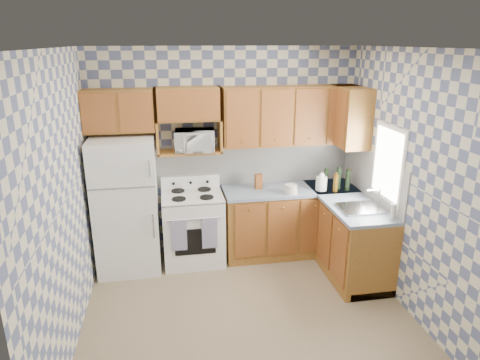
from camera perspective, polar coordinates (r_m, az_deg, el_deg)
name	(u,v)px	position (r m, az deg, el deg)	size (l,w,h in m)	color
floor	(248,314)	(4.76, 1.03, -17.38)	(3.40, 3.40, 0.00)	#7C6A4D
back_wall	(225,153)	(5.63, -2.01, 3.59)	(3.40, 0.02, 2.70)	slate
right_wall	(410,184)	(4.74, 21.75, -0.55)	(0.02, 3.20, 2.70)	slate
backsplash_back	(255,163)	(5.73, 1.99, 2.29)	(2.60, 0.01, 0.56)	white
backsplash_right	(372,175)	(5.44, 17.18, 0.60)	(0.01, 1.60, 0.56)	white
refrigerator	(127,205)	(5.43, -14.89, -3.26)	(0.75, 0.70, 1.68)	white
stove_body	(193,229)	(5.58, -6.25, -6.45)	(0.76, 0.65, 0.90)	white
cooktop	(192,195)	(5.41, -6.41, -2.07)	(0.76, 0.65, 0.03)	silver
backguard	(190,182)	(5.64, -6.63, -0.21)	(0.76, 0.08, 0.17)	white
dish_towel_left	(179,235)	(5.23, -8.13, -7.31)	(0.19, 0.03, 0.40)	#1C1557
dish_towel_right	(210,233)	(5.25, -4.08, -7.07)	(0.19, 0.03, 0.40)	#1C1557
base_cabinets_back	(289,221)	(5.82, 6.61, -5.51)	(1.75, 0.60, 0.88)	brown
base_cabinets_right	(345,234)	(5.58, 13.79, -7.01)	(0.60, 1.60, 0.88)	brown
countertop_back	(291,189)	(5.65, 6.80, -1.25)	(1.77, 0.63, 0.04)	slate
countertop_right	(347,200)	(5.41, 14.10, -2.59)	(0.63, 1.60, 0.04)	slate
upper_cabinets_back	(290,116)	(5.54, 6.75, 8.53)	(1.75, 0.33, 0.74)	brown
upper_cabinets_fridge	(119,111)	(5.32, -15.89, 8.88)	(0.82, 0.33, 0.50)	brown
upper_cabinets_right	(349,116)	(5.62, 14.32, 8.23)	(0.33, 0.70, 0.74)	brown
microwave_shelf	(190,152)	(5.41, -6.72, 3.79)	(0.80, 0.33, 0.03)	brown
microwave	(195,140)	(5.34, -6.07, 5.26)	(0.48, 0.33, 0.27)	white
sink	(360,209)	(5.11, 15.73, -3.68)	(0.48, 0.40, 0.03)	#B7B7BC
window	(388,163)	(5.07, 19.15, 2.11)	(0.02, 0.66, 0.86)	white
bottle_0	(338,179)	(5.66, 13.00, 0.17)	(0.06, 0.06, 0.29)	black
bottle_1	(348,180)	(5.65, 14.16, -0.05)	(0.06, 0.06, 0.27)	black
bottle_2	(348,179)	(5.76, 14.21, 0.19)	(0.06, 0.06, 0.25)	#4D300A
bottle_3	(336,183)	(5.57, 12.62, -0.40)	(0.06, 0.06, 0.23)	#4D300A
bottle_4	(326,179)	(5.66, 11.35, 0.14)	(0.06, 0.06, 0.26)	black
knife_block	(258,181)	(5.57, 2.47, -0.16)	(0.09, 0.09, 0.19)	brown
electric_kettle	(321,183)	(5.60, 10.78, -0.44)	(0.14, 0.14, 0.18)	white
food_containers	(291,189)	(5.43, 6.78, -1.20)	(0.17, 0.17, 0.12)	beige
soap_bottle	(393,211)	(4.91, 19.76, -3.97)	(0.06, 0.06, 0.17)	beige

